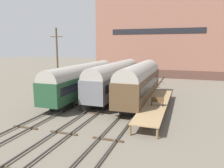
# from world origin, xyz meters

# --- Properties ---
(ground_plane) EXTENTS (200.00, 200.00, 0.00)m
(ground_plane) POSITION_xyz_m (0.00, 0.00, 0.00)
(ground_plane) COLOR #60594C
(track_left) EXTENTS (2.60, 60.00, 0.26)m
(track_left) POSITION_xyz_m (-4.06, 0.00, 0.14)
(track_left) COLOR #4C4742
(track_left) RESTS_ON ground
(track_middle) EXTENTS (2.60, 60.00, 0.26)m
(track_middle) POSITION_xyz_m (0.00, 0.00, 0.14)
(track_middle) COLOR #4C4742
(track_middle) RESTS_ON ground
(track_right) EXTENTS (2.60, 60.00, 0.26)m
(track_right) POSITION_xyz_m (4.06, 0.00, 0.14)
(track_right) COLOR #4C4742
(track_right) RESTS_ON ground
(train_car_grey) EXTENTS (2.99, 17.85, 5.12)m
(train_car_grey) POSITION_xyz_m (0.00, 5.55, 2.91)
(train_car_grey) COLOR black
(train_car_grey) RESTS_ON ground
(train_car_brown) EXTENTS (3.08, 15.25, 5.28)m
(train_car_brown) POSITION_xyz_m (4.06, 3.20, 2.98)
(train_car_brown) COLOR black
(train_car_brown) RESTS_ON ground
(train_car_green) EXTENTS (2.91, 17.62, 4.96)m
(train_car_green) POSITION_xyz_m (-4.06, 3.01, 2.83)
(train_car_green) COLOR black
(train_car_green) RESTS_ON ground
(station_platform) EXTENTS (2.57, 15.32, 1.03)m
(station_platform) POSITION_xyz_m (6.66, 0.02, 0.95)
(station_platform) COLOR #8C704C
(station_platform) RESTS_ON ground
(bench) EXTENTS (1.40, 0.40, 0.91)m
(bench) POSITION_xyz_m (6.92, -0.99, 1.51)
(bench) COLOR brown
(bench) RESTS_ON station_platform
(person_worker) EXTENTS (0.32, 0.32, 1.64)m
(person_worker) POSITION_xyz_m (-1.78, -2.51, 0.98)
(person_worker) COLOR #282833
(person_worker) RESTS_ON ground
(utility_pole) EXTENTS (1.80, 0.24, 9.86)m
(utility_pole) POSITION_xyz_m (-7.07, 1.43, 5.09)
(utility_pole) COLOR #473828
(utility_pole) RESTS_ON ground
(warehouse_building) EXTENTS (30.01, 13.35, 19.52)m
(warehouse_building) POSITION_xyz_m (2.83, 33.60, 9.76)
(warehouse_building) COLOR #4F342A
(warehouse_building) RESTS_ON ground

